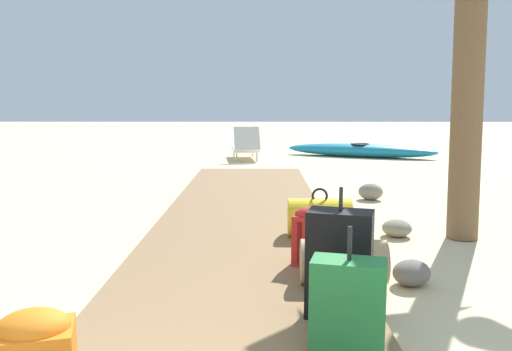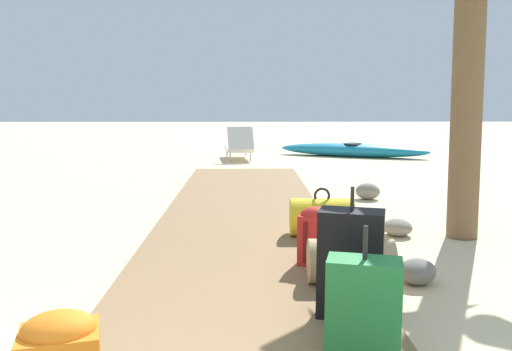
# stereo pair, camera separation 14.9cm
# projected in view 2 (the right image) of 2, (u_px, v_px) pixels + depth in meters

# --- Properties ---
(ground_plane) EXTENTS (60.00, 60.00, 0.00)m
(ground_plane) POSITION_uv_depth(u_px,v_px,m) (243.00, 256.00, 4.89)
(ground_plane) COLOR beige
(boardwalk) EXTENTS (1.94, 9.41, 0.08)m
(boardwalk) POSITION_uv_depth(u_px,v_px,m) (244.00, 227.00, 5.82)
(boardwalk) COLOR olive
(boardwalk) RESTS_ON ground
(suitcase_green) EXTENTS (0.43, 0.30, 0.70)m
(suitcase_green) POSITION_uv_depth(u_px,v_px,m) (363.00, 307.00, 2.81)
(suitcase_green) COLOR #237538
(suitcase_green) RESTS_ON boardwalk
(duffel_bag_tan) EXTENTS (0.64, 0.35, 0.44)m
(duffel_bag_tan) POSITION_uv_depth(u_px,v_px,m) (350.00, 261.00, 3.92)
(duffel_bag_tan) COLOR tan
(duffel_bag_tan) RESTS_ON boardwalk
(backpack_red) EXTENTS (0.32, 0.28, 0.48)m
(backpack_red) POSITION_uv_depth(u_px,v_px,m) (315.00, 234.00, 4.35)
(backpack_red) COLOR red
(backpack_red) RESTS_ON boardwalk
(duffel_bag_yellow) EXTENTS (0.64, 0.39, 0.49)m
(duffel_bag_yellow) POSITION_uv_depth(u_px,v_px,m) (322.00, 217.00, 5.28)
(duffel_bag_yellow) COLOR gold
(duffel_bag_yellow) RESTS_ON boardwalk
(suitcase_black) EXTENTS (0.45, 0.33, 0.83)m
(suitcase_black) POSITION_uv_depth(u_px,v_px,m) (351.00, 264.00, 3.29)
(suitcase_black) COLOR black
(suitcase_black) RESTS_ON boardwalk
(lounge_chair) EXTENTS (0.75, 1.57, 0.81)m
(lounge_chair) POSITION_uv_depth(u_px,v_px,m) (239.00, 146.00, 12.69)
(lounge_chair) COLOR white
(lounge_chair) RESTS_ON ground
(kayak) EXTENTS (3.77, 2.04, 0.34)m
(kayak) POSITION_uv_depth(u_px,v_px,m) (353.00, 150.00, 13.39)
(kayak) COLOR teal
(kayak) RESTS_ON ground
(rock_right_near) EXTENTS (0.36, 0.37, 0.18)m
(rock_right_near) POSITION_uv_depth(u_px,v_px,m) (397.00, 227.00, 5.60)
(rock_right_near) COLOR gray
(rock_right_near) RESTS_ON ground
(rock_right_far) EXTENTS (0.43, 0.41, 0.24)m
(rock_right_far) POSITION_uv_depth(u_px,v_px,m) (368.00, 191.00, 7.65)
(rock_right_far) COLOR gray
(rock_right_far) RESTS_ON ground
(rock_right_mid) EXTENTS (0.42, 0.42, 0.20)m
(rock_right_mid) POSITION_uv_depth(u_px,v_px,m) (417.00, 272.00, 4.13)
(rock_right_mid) COLOR slate
(rock_right_mid) RESTS_ON ground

